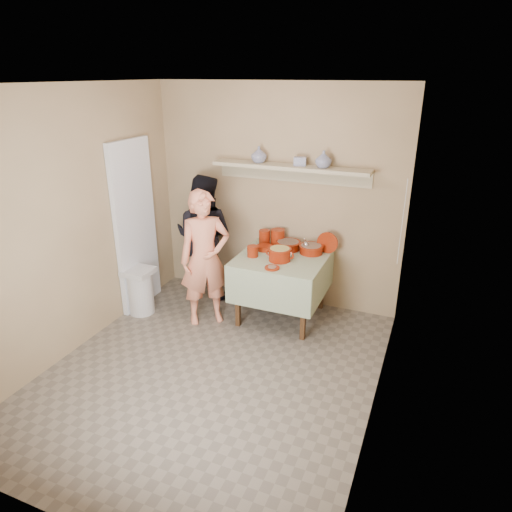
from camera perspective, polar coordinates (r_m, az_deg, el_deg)
The scene contains 22 objects.
ground at distance 4.54m, azimuth -5.53°, elevation -14.27°, with size 3.50×3.50×0.00m, color #6D6255.
tile_panel at distance 5.53m, azimuth -14.83°, elevation 3.58°, with size 0.06×0.70×2.00m, color silver.
plate_stack_a at distance 5.44m, azimuth 1.07°, elevation 2.35°, with size 0.13×0.13×0.18m, color #771300.
plate_stack_b at distance 5.42m, azimuth 2.73°, elevation 2.35°, with size 0.16×0.16×0.20m, color #771300.
bowl_stack at distance 5.09m, azimuth -0.42°, elevation 0.60°, with size 0.12×0.12×0.12m, color #771300.
empty_bowl at distance 5.29m, azimuth 1.07°, elevation 1.05°, with size 0.19×0.19×0.05m, color #771300.
propped_lid at distance 5.24m, azimuth 8.92°, elevation 1.65°, with size 0.25×0.25×0.02m, color #771300.
vase_right at distance 5.05m, azimuth 8.43°, elevation 11.88°, with size 0.18×0.18×0.18m, color navy.
vase_left at distance 5.29m, azimuth 0.36°, elevation 12.56°, with size 0.18×0.18×0.18m, color navy.
ceramic_box at distance 5.14m, azimuth 5.52°, elevation 11.70°, with size 0.13×0.09×0.09m, color navy.
person_cook at distance 5.06m, azimuth -6.39°, elevation -0.33°, with size 0.56×0.37×1.54m, color #F08A67.
person_helper at distance 5.72m, azimuth -6.52°, elevation 2.45°, with size 0.76×0.59×1.55m, color black.
room_shell at distance 3.82m, azimuth -6.41°, elevation 5.62°, with size 3.04×3.54×2.62m.
serving_table at distance 5.16m, azimuth 3.27°, elevation -1.29°, with size 0.97×0.97×0.76m.
cazuela_meat_a at distance 5.31m, azimuth 4.02°, elevation 1.44°, with size 0.30×0.30×0.10m.
cazuela_meat_b at distance 5.21m, azimuth 6.91°, elevation 0.95°, with size 0.28×0.28×0.10m.
ladle at distance 5.18m, azimuth 6.31°, elevation 1.46°, with size 0.08×0.26×0.19m.
cazuela_rice at distance 4.97m, azimuth 2.98°, elevation 0.35°, with size 0.33×0.25×0.14m.
front_plate at distance 4.79m, azimuth 2.03°, elevation -1.47°, with size 0.16×0.16×0.03m.
wall_shelf at distance 5.21m, azimuth 4.37°, elevation 10.81°, with size 1.80×0.25×0.21m.
trash_bin at distance 5.56m, azimuth -14.26°, elevation -4.22°, with size 0.32×0.32×0.56m.
electrical_cord at distance 4.91m, azimuth 17.82°, elevation 4.01°, with size 0.01×0.05×0.90m.
Camera 1 is at (1.78, -3.21, 2.68)m, focal length 32.00 mm.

